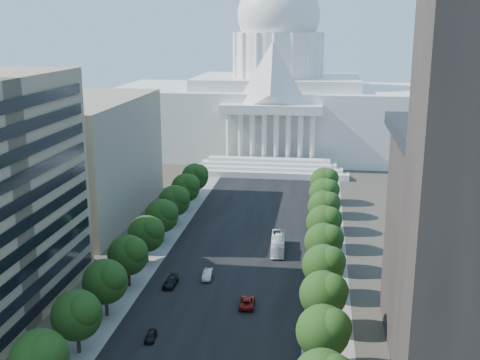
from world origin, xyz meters
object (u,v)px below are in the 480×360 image
at_px(car_red, 247,302).
at_px(city_bus, 278,244).
at_px(car_dark_a, 151,336).
at_px(car_silver, 208,274).
at_px(car_dark_b, 171,282).

distance_m(car_red, city_bus, 27.43).
relative_size(car_dark_a, car_silver, 0.76).
bearing_deg(car_dark_a, car_red, 41.28).
distance_m(car_dark_a, city_bus, 44.06).
bearing_deg(car_dark_b, car_dark_a, -82.66).
distance_m(car_silver, car_dark_b, 7.60).
bearing_deg(car_silver, car_dark_a, -103.53).
height_order(car_silver, car_red, car_silver).
relative_size(car_dark_b, city_bus, 0.45).
distance_m(car_dark_a, car_red, 19.06).
xyz_separation_m(car_dark_b, city_bus, (18.61, 20.80, 0.89)).
bearing_deg(car_dark_a, car_silver, 75.85).
xyz_separation_m(car_silver, city_bus, (12.37, 16.46, 0.84)).
bearing_deg(city_bus, car_silver, -130.05).
xyz_separation_m(car_silver, car_red, (9.05, -10.76, -0.03)).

